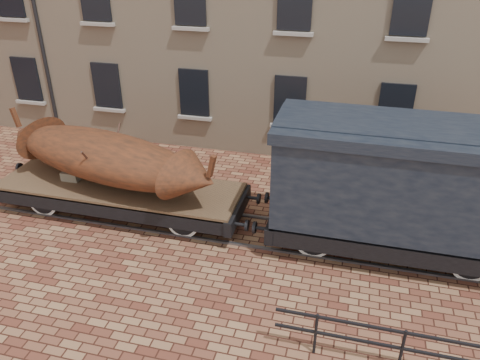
# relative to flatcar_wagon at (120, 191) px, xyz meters

# --- Properties ---
(ground) EXTENTS (90.00, 90.00, 0.00)m
(ground) POSITION_rel_flatcar_wagon_xyz_m (3.08, -0.00, -0.75)
(ground) COLOR #5C2B1F
(rail_track) EXTENTS (30.00, 1.52, 0.06)m
(rail_track) POSITION_rel_flatcar_wagon_xyz_m (3.08, -0.00, -0.72)
(rail_track) COLOR #59595E
(rail_track) RESTS_ON ground
(flatcar_wagon) EXTENTS (7.96, 2.16, 1.20)m
(flatcar_wagon) POSITION_rel_flatcar_wagon_xyz_m (0.00, 0.00, 0.00)
(flatcar_wagon) COLOR brown
(flatcar_wagon) RESTS_ON ground
(iron_boat) EXTENTS (7.23, 3.45, 1.71)m
(iron_boat) POSITION_rel_flatcar_wagon_xyz_m (-0.34, -0.00, 1.06)
(iron_boat) COLOR brown
(iron_boat) RESTS_ON flatcar_wagon
(goods_van) EXTENTS (6.81, 2.48, 3.52)m
(goods_van) POSITION_rel_flatcar_wagon_xyz_m (7.53, -0.00, 1.46)
(goods_van) COLOR black
(goods_van) RESTS_ON ground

